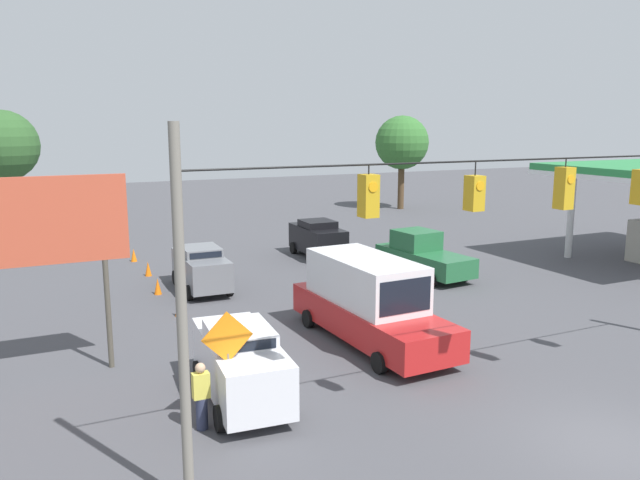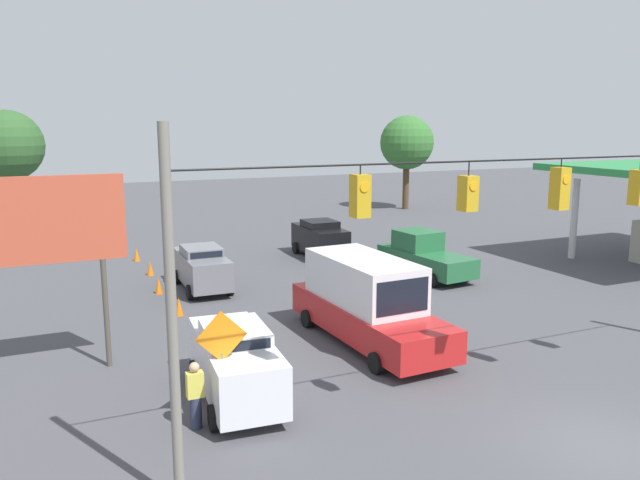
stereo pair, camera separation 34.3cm
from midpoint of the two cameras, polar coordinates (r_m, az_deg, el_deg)
The scene contains 18 objects.
ground_plane at distance 16.20m, azimuth 24.52°, elevation -16.75°, with size 140.00×140.00×0.00m, color #47474C.
overhead_signal_span at distance 15.99m, azimuth 20.64°, elevation 0.71°, with size 18.55×0.38×7.23m.
sedan_white_parked_shoulder at distance 16.74m, azimuth -7.91°, elevation -11.00°, with size 2.23×4.73×2.02m.
box_truck_red_withflow_mid at distance 20.83m, azimuth 3.95°, elevation -5.54°, with size 2.70×7.28×2.83m.
sedan_grey_withflow_far at distance 27.69m, azimuth -11.17°, elevation -2.48°, with size 2.01×4.43×1.92m.
pickup_truck_green_oncoming_far at distance 30.10m, azimuth 9.00°, elevation -1.41°, with size 2.54×5.39×2.12m.
sedan_black_oncoming_deep at distance 33.87m, azimuth -0.51°, elevation 0.19°, with size 2.09×4.15×2.01m.
traffic_cone_nearest at distance 17.80m, azimuth -7.98°, elevation -12.10°, with size 0.32×0.32×0.69m, color orange.
traffic_cone_second at distance 20.93m, azimuth -10.78°, elevation -8.65°, with size 0.32×0.32×0.69m, color orange.
traffic_cone_third at distance 24.31m, azimuth -13.15°, elevation -6.01°, with size 0.32×0.32×0.69m, color orange.
traffic_cone_fourth at distance 27.54m, azimuth -14.96°, elevation -4.12°, with size 0.32×0.32×0.69m, color orange.
traffic_cone_fifth at distance 30.92m, azimuth -15.75°, elevation -2.55°, with size 0.32×0.32×0.69m, color orange.
traffic_cone_farthest at distance 34.33m, azimuth -16.94°, elevation -1.33°, with size 0.32×0.32×0.69m, color orange.
roadside_billboard at distance 18.94m, azimuth -24.67°, elevation 0.63°, with size 4.69×0.16×5.77m.
work_zone_sign at distance 15.19m, azimuth -9.10°, elevation -9.55°, with size 1.27×0.06×2.84m.
pedestrian at distance 15.51m, azimuth -11.44°, elevation -13.82°, with size 0.40×0.28×1.66m.
tree_horizon_left at distance 53.13m, azimuth 7.32°, elevation 8.78°, with size 4.47×4.47×7.82m.
tree_horizon_right at distance 41.24m, azimuth -27.27°, elevation 7.60°, with size 4.15×4.15×7.98m.
Camera 1 is at (11.55, 8.92, 7.20)m, focal length 35.00 mm.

